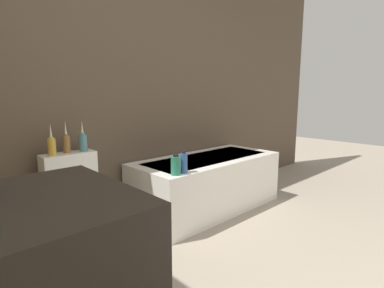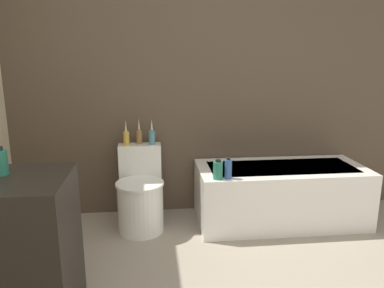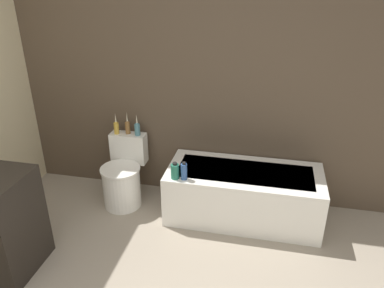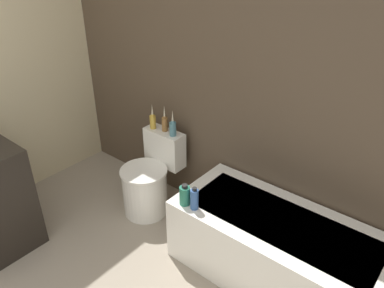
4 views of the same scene
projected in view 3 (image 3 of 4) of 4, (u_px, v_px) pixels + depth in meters
name	position (u px, v px, depth m)	size (l,w,h in m)	color
wall_back_tiled	(172.00, 74.00, 3.68)	(6.40, 0.06, 2.60)	brown
bathtub	(243.00, 194.00, 3.64)	(1.47, 0.66, 0.51)	white
toilet	(123.00, 178.00, 3.86)	(0.40, 0.54, 0.70)	white
vase_gold	(116.00, 127.00, 3.84)	(0.05, 0.05, 0.22)	gold
vase_silver	(128.00, 126.00, 3.85)	(0.05, 0.05, 0.23)	olive
vase_bronze	(137.00, 128.00, 3.81)	(0.06, 0.06, 0.23)	teal
shampoo_bottle_tall	(175.00, 171.00, 3.39)	(0.08, 0.08, 0.16)	#267259
shampoo_bottle_short	(184.00, 171.00, 3.38)	(0.06, 0.06, 0.17)	#335999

